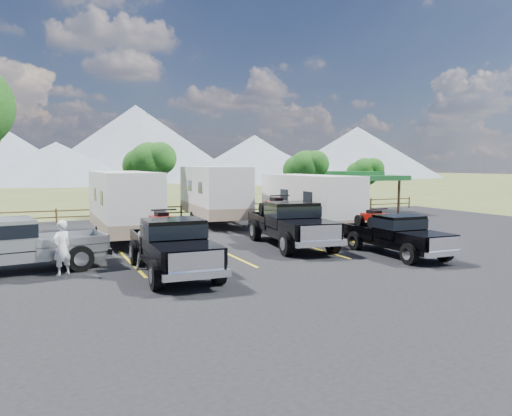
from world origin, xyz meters
name	(u,v)px	position (x,y,z in m)	size (l,w,h in m)	color
ground	(324,271)	(0.00, 0.00, 0.00)	(320.00, 320.00, 0.00)	#4B5A26
asphalt_lot	(285,256)	(0.00, 3.00, 0.02)	(44.00, 34.00, 0.04)	black
stall_lines	(274,251)	(0.00, 4.00, 0.04)	(12.12, 5.50, 0.01)	yellow
tree_ne_a	(306,168)	(8.97, 17.01, 3.48)	(3.11, 2.92, 4.76)	#312313
tree_ne_b	(365,172)	(14.98, 18.01, 3.13)	(2.77, 2.59, 4.27)	#312313
tree_north	(149,163)	(-2.03, 19.02, 3.83)	(3.46, 3.24, 5.25)	#312313
rail_fence	(209,209)	(2.00, 18.50, 0.61)	(36.12, 0.12, 1.00)	brown
pavilion	(351,177)	(13.00, 17.00, 2.79)	(6.20, 6.20, 3.22)	brown
mountain_range	(39,146)	(-7.63, 105.98, 7.87)	(209.00, 71.00, 20.00)	gray
rig_left	(172,244)	(-5.03, 1.66, 1.05)	(2.38, 6.34, 2.10)	black
rig_center	(290,222)	(1.32, 5.05, 1.12)	(2.99, 6.94, 2.25)	black
rig_right	(395,233)	(4.23, 1.31, 0.92)	(2.04, 5.54, 1.84)	black
trailer_left	(123,205)	(-5.28, 9.87, 1.79)	(2.59, 9.61, 3.35)	silver
trailer_center	(213,194)	(1.03, 14.67, 1.90)	(3.33, 10.28, 3.56)	silver
trailer_right	(310,203)	(4.11, 8.05, 1.68)	(2.43, 9.02, 3.14)	silver
pickup_silver	(13,245)	(-9.96, 3.86, 1.01)	(6.46, 2.93, 1.87)	#93969B
person_a	(62,248)	(-8.48, 2.78, 0.97)	(0.68, 0.44, 1.86)	white
person_b	(147,244)	(-5.67, 2.64, 0.96)	(0.89, 0.69, 1.83)	gray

